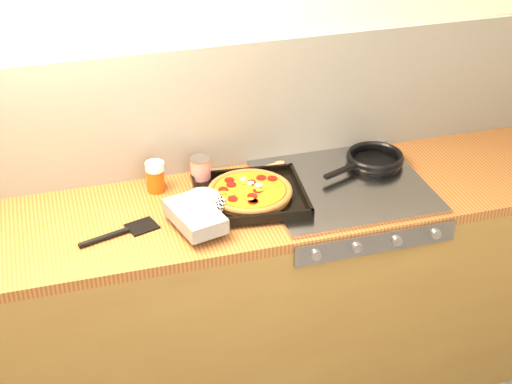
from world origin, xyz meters
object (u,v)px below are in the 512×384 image
object	(u,v)px
frying_pan	(374,159)
juice_glass	(155,177)
tomato_can	(201,171)
pizza_on_tray	(235,198)

from	to	relation	value
frying_pan	juice_glass	world-z (taller)	juice_glass
tomato_can	juice_glass	size ratio (longest dim) A/B	0.93
juice_glass	tomato_can	bearing A→B (deg)	0.77
tomato_can	juice_glass	bearing A→B (deg)	-179.23
pizza_on_tray	frying_pan	size ratio (longest dim) A/B	1.37
pizza_on_tray	tomato_can	bearing A→B (deg)	110.43
frying_pan	juice_glass	bearing A→B (deg)	175.72
tomato_can	juice_glass	world-z (taller)	juice_glass
pizza_on_tray	frying_pan	xyz separation A→B (m)	(0.60, 0.14, -0.01)
pizza_on_tray	frying_pan	distance (m)	0.62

